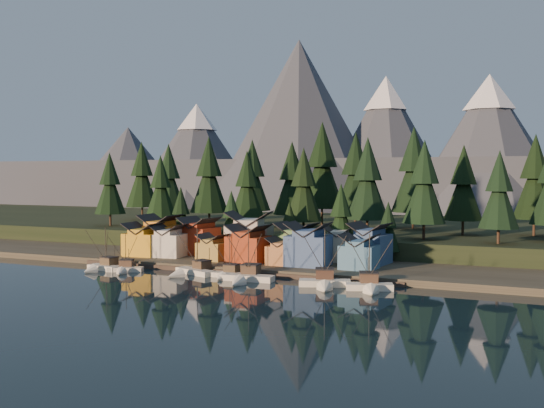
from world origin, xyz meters
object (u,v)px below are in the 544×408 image
at_px(boat_3, 227,268).
at_px(house_back_1, 199,235).
at_px(house_front_0, 143,238).
at_px(house_front_1, 168,240).
at_px(boat_2, 191,266).
at_px(boat_4, 245,271).
at_px(boat_6, 370,278).
at_px(boat_5, 325,275).
at_px(boat_0, 101,261).
at_px(house_back_0, 160,233).
at_px(boat_1, 124,264).

bearing_deg(boat_3, house_back_1, 131.13).
bearing_deg(house_front_0, house_back_1, 30.97).
bearing_deg(house_front_1, boat_2, -49.08).
bearing_deg(boat_2, house_front_1, 157.76).
height_order(boat_2, house_front_1, boat_2).
bearing_deg(boat_4, boat_6, -2.23).
height_order(boat_3, house_back_1, house_back_1).
height_order(boat_2, house_front_0, boat_2).
distance_m(boat_4, boat_5, 17.49).
bearing_deg(boat_6, house_back_1, 136.57).
distance_m(boat_0, house_back_0, 24.03).
distance_m(boat_0, house_front_0, 17.09).
height_order(boat_0, house_front_0, boat_0).
bearing_deg(boat_2, house_back_0, 158.00).
xyz_separation_m(boat_0, house_front_1, (7.27, 17.68, 3.62)).
bearing_deg(house_front_0, boat_5, -20.46).
relative_size(house_front_1, house_back_1, 0.89).
bearing_deg(house_back_0, boat_3, -35.61).
xyz_separation_m(boat_0, boat_4, (37.70, 0.05, -0.00)).
xyz_separation_m(boat_1, house_front_1, (0.85, 17.39, 3.94)).
height_order(boat_3, house_front_0, house_front_0).
bearing_deg(boat_2, boat_0, -150.95).
xyz_separation_m(boat_5, house_front_1, (-47.91, 16.86, 3.45)).
xyz_separation_m(boat_0, house_front_0, (0.16, 16.68, 3.72)).
distance_m(boat_3, boat_4, 6.32).
xyz_separation_m(boat_4, house_back_1, (-25.63, 25.08, 4.37)).
bearing_deg(house_back_1, boat_3, -40.75).
bearing_deg(boat_3, house_front_0, 155.83).
distance_m(boat_2, boat_3, 9.38).
distance_m(boat_3, house_back_1, 30.29).
distance_m(house_front_1, house_back_0, 8.74).
distance_m(boat_5, house_front_1, 50.91).
bearing_deg(boat_2, boat_4, 9.76).
bearing_deg(house_front_1, boat_0, -117.95).
bearing_deg(boat_3, boat_5, -5.44).
relative_size(boat_3, house_front_0, 1.14).
height_order(boat_6, house_back_0, house_back_0).
bearing_deg(house_back_0, house_front_1, -44.53).
distance_m(boat_6, house_front_1, 59.78).
xyz_separation_m(boat_5, house_back_1, (-43.10, 24.31, 4.20)).
height_order(boat_1, boat_2, boat_2).
distance_m(boat_4, house_front_1, 35.36).
height_order(boat_3, boat_5, boat_5).
height_order(boat_1, boat_3, boat_3).
height_order(boat_1, house_front_0, house_front_0).
distance_m(boat_0, house_back_1, 28.22).
xyz_separation_m(boat_6, house_front_1, (-57.22, 16.97, 3.42)).
bearing_deg(house_back_0, boat_2, -45.12).
bearing_deg(house_front_0, boat_6, -18.33).
bearing_deg(boat_2, house_front_0, 170.12).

